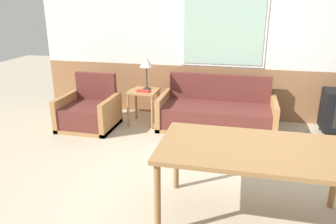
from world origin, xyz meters
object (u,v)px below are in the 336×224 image
object	(u,v)px
side_table	(144,97)
dining_table	(255,155)
couch	(217,114)
table_lamp	(146,63)
armchair	(89,113)

from	to	relation	value
side_table	dining_table	xyz separation A→B (m)	(1.73, -2.24, 0.21)
dining_table	couch	bearing A→B (deg)	102.86
side_table	table_lamp	world-z (taller)	table_lamp
couch	side_table	bearing A→B (deg)	-177.47
armchair	table_lamp	xyz separation A→B (m)	(0.86, 0.43, 0.77)
armchair	dining_table	world-z (taller)	armchair
couch	armchair	size ratio (longest dim) A/B	2.14
couch	table_lamp	xyz separation A→B (m)	(-1.17, 0.03, 0.77)
side_table	table_lamp	size ratio (longest dim) A/B	1.06
side_table	dining_table	world-z (taller)	dining_table
side_table	dining_table	size ratio (longest dim) A/B	0.34
couch	table_lamp	distance (m)	1.40
table_lamp	dining_table	distance (m)	2.89
couch	armchair	xyz separation A→B (m)	(-2.02, -0.40, 0.00)
armchair	dining_table	xyz separation A→B (m)	(2.55, -1.89, 0.43)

